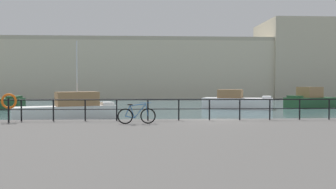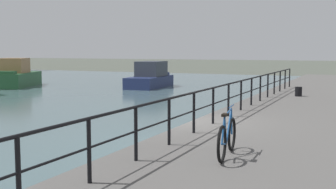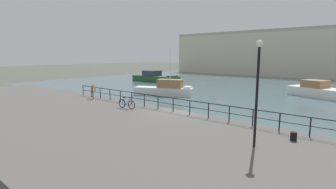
# 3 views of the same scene
# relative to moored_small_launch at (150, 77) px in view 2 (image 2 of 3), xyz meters

# --- Properties ---
(ground_plane) EXTENTS (240.00, 240.00, 0.00)m
(ground_plane) POSITION_rel_moored_small_launch_xyz_m (-19.21, -11.07, -0.83)
(ground_plane) COLOR #4C5147
(moored_small_launch) EXTENTS (5.67, 2.66, 2.09)m
(moored_small_launch) POSITION_rel_moored_small_launch_xyz_m (0.00, 0.00, 0.00)
(moored_small_launch) COLOR navy
(moored_small_launch) RESTS_ON water_basin
(moored_cabin_cruiser) EXTENTS (6.47, 4.75, 2.34)m
(moored_cabin_cruiser) POSITION_rel_moored_small_launch_xyz_m (-4.10, 10.40, 0.02)
(moored_cabin_cruiser) COLOR #23512D
(moored_cabin_cruiser) RESTS_ON water_basin
(quay_railing) EXTENTS (26.57, 0.07, 1.08)m
(quay_railing) POSITION_rel_moored_small_launch_xyz_m (-18.66, -11.82, 0.77)
(quay_railing) COLOR black
(quay_railing) RESTS_ON quay_promenade
(parked_bicycle) EXTENTS (1.77, 0.24, 0.98)m
(parked_bicycle) POSITION_rel_moored_small_launch_xyz_m (-23.07, -13.33, 0.42)
(parked_bicycle) COLOR black
(parked_bicycle) RESTS_ON quay_promenade
(mooring_bollard) EXTENTS (0.32, 0.32, 0.44)m
(mooring_bollard) POSITION_rel_moored_small_launch_xyz_m (-10.59, -13.03, 0.25)
(mooring_bollard) COLOR black
(mooring_bollard) RESTS_ON quay_promenade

